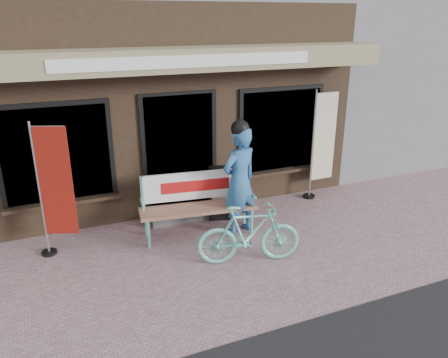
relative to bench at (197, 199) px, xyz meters
name	(u,v)px	position (x,y,z in m)	size (l,w,h in m)	color
ground	(224,266)	(-0.01, -1.14, -0.60)	(70.00, 70.00, 0.00)	#AC838B
storefront	(136,35)	(-0.01, 3.82, 2.39)	(7.00, 6.77, 6.00)	black
neighbor_right_near	(413,37)	(8.49, 4.36, 2.20)	(10.00, 7.00, 5.60)	slate
bench	(197,199)	(0.00, 0.00, 0.00)	(1.92, 0.73, 1.02)	#65C5B1
person	(240,179)	(0.64, -0.25, 0.34)	(0.75, 0.61, 1.90)	#2C6199
bicycle	(249,234)	(0.36, -1.18, -0.15)	(0.42, 1.50, 0.90)	#65C5B1
nobori_red	(54,189)	(-2.12, 0.12, 0.46)	(0.60, 0.33, 2.04)	gray
nobori_cream	(322,143)	(2.75, 0.56, 0.50)	(0.62, 0.24, 2.13)	gray
menu_stand	(224,193)	(0.58, 0.27, -0.09)	(0.51, 0.22, 1.00)	black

